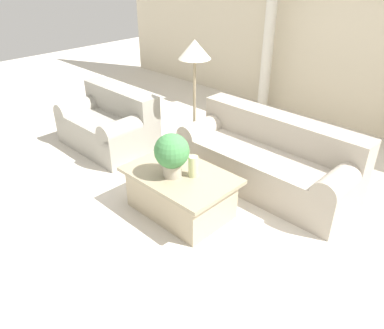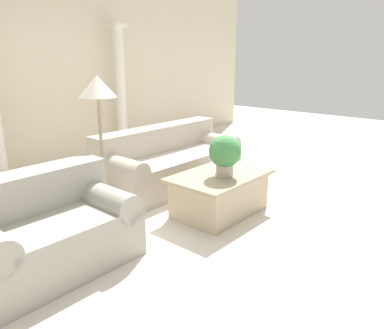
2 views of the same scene
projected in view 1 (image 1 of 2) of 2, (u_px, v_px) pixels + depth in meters
name	position (u px, v px, depth m)	size (l,w,h in m)	color
ground_plane	(220.00, 196.00, 4.30)	(16.00, 16.00, 0.00)	silver
wall_back	(357.00, 20.00, 5.33)	(10.00, 0.06, 3.20)	beige
sofa_long	(268.00, 159.00, 4.39)	(2.11, 0.85, 0.80)	#ADA393
loveseat	(109.00, 124.00, 5.27)	(1.35, 0.85, 0.80)	#A29E91
coffee_table	(181.00, 192.00, 3.93)	(1.14, 0.75, 0.47)	tan
potted_plant	(172.00, 153.00, 3.66)	(0.35, 0.35, 0.46)	#B2A893
pillar_candle	(193.00, 166.00, 3.73)	(0.10, 0.10, 0.22)	beige
floor_lamp	(195.00, 58.00, 4.55)	(0.40, 0.40, 1.54)	gray
column_left	(268.00, 42.00, 6.10)	(0.25, 0.25, 2.27)	silver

